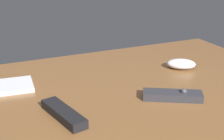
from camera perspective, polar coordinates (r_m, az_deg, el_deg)
The scene contains 4 objects.
desk at distance 107.70cm, azimuth -1.51°, elevation -4.45°, with size 140.00×84.00×2.00cm, color brown.
computer_mouse at distance 130.43cm, azimuth 11.69°, elevation 1.02°, with size 10.87×6.77×3.73cm, color silver.
media_remote at distance 104.56cm, azimuth 10.30°, elevation -4.27°, with size 18.34×13.52×3.58cm.
tv_remote at distance 93.07cm, azimuth -8.25°, elevation -7.35°, with size 18.18×4.57×2.56cm, color black.
Camera 1 is at (-37.21, -90.27, 46.44)cm, focal length 53.71 mm.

